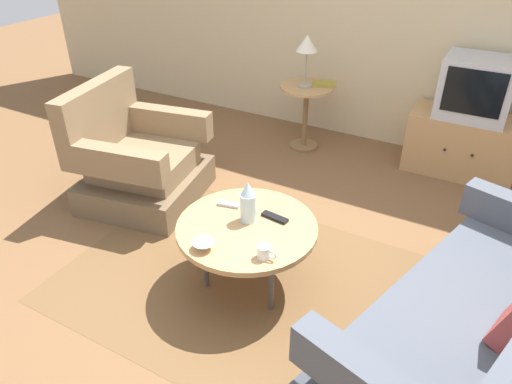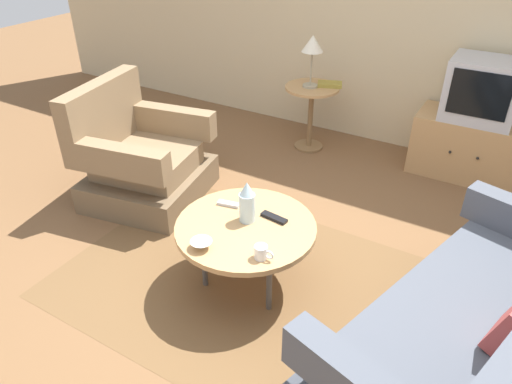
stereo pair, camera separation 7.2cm
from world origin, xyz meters
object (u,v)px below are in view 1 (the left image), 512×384
side_table (306,104)px  vase (248,203)px  armchair (137,162)px  tv_stand (462,144)px  television (476,88)px  bowl (204,245)px  coffee_table (247,229)px  couch (478,330)px  tv_remote_silver (229,204)px  mug (264,252)px  table_lamp (307,46)px  tv_remote_dark (275,217)px  book (324,84)px

side_table → vase: (0.48, -1.97, 0.14)m
armchair → tv_stand: armchair is taller
television → bowl: (-1.05, -2.55, -0.31)m
coffee_table → side_table: 2.08m
side_table → television: (1.45, 0.22, 0.34)m
armchair → coffee_table: armchair is taller
couch → tv_remote_silver: bearing=101.2°
mug → armchair: bearing=155.3°
tv_stand → mug: mug is taller
table_lamp → tv_remote_silver: 1.98m
armchair → coffee_table: (1.33, -0.50, 0.12)m
vase → bowl: (-0.08, -0.36, -0.11)m
couch → vase: 1.42m
couch → mug: bearing=116.6°
table_lamp → vase: size_ratio=1.76×
armchair → vase: (1.31, -0.45, 0.28)m
couch → vase: couch is taller
couch → bowl: couch is taller
armchair → side_table: (0.83, 1.52, 0.14)m
couch → television: size_ratio=3.42×
table_lamp → tv_remote_dark: bearing=-71.2°
couch → television: television is taller
television → table_lamp: (-1.46, -0.23, 0.21)m
armchair → book: size_ratio=4.05×
television → tv_remote_dark: size_ratio=3.17×
tv_stand → table_lamp: table_lamp is taller
armchair → side_table: bearing=141.2°
coffee_table → vase: size_ratio=3.19×
side_table → mug: (0.74, -2.24, 0.05)m
tv_remote_dark → book: book is taller
side_table → tv_remote_dark: side_table is taller
tv_remote_dark → tv_remote_silver: 0.33m
armchair → table_lamp: bearing=141.4°
television → tv_stand: bearing=90.0°
side_table → bowl: (0.40, -2.34, 0.03)m
side_table → book: size_ratio=2.46×
couch → tv_stand: size_ratio=2.09×
side_table → book: book is taller
couch → tv_remote_dark: 1.27m
television → book: size_ratio=2.19×
table_lamp → vase: bearing=-75.8°
coffee_table → television: television is taller
couch → bowl: bearing=118.0°
mug → couch: bearing=10.2°
armchair → couch: armchair is taller
couch → table_lamp: table_lamp is taller
coffee_table → bowl: size_ratio=6.89×
tv_remote_dark → couch: bearing=-0.5°
television → bowl: television is taller
side_table → bowl: 2.37m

